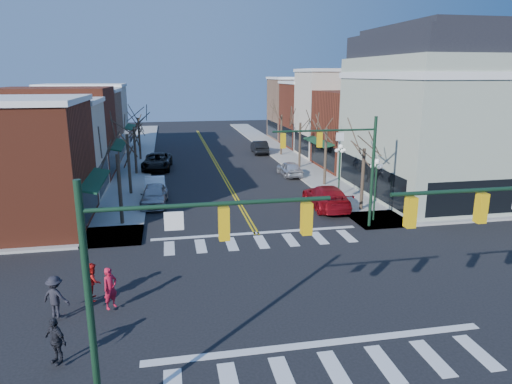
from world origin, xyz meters
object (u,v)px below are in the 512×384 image
car_left_near (154,195)px  pedestrian_dark_a (55,340)px  car_right_mid (290,169)px  car_right_far (260,147)px  car_left_far (157,162)px  pedestrian_dark_b (55,297)px  victorian_corner (443,113)px  pedestrian_red_b (93,281)px  car_right_near (326,197)px  lamppost_corner (376,179)px  lamppost_midblock (340,161)px  car_left_mid (155,187)px  pedestrian_red_a (110,288)px

car_left_near → pedestrian_dark_a: bearing=-94.6°
car_right_mid → car_right_far: 13.56m
car_left_far → pedestrian_dark_b: pedestrian_dark_b is taller
victorian_corner → car_right_mid: victorian_corner is taller
pedestrian_red_b → car_left_near: bearing=-15.4°
car_left_far → pedestrian_red_b: pedestrian_red_b is taller
car_left_far → car_right_mid: bearing=-19.3°
car_left_far → car_right_mid: 14.00m
car_left_far → car_right_near: car_right_near is taller
lamppost_corner → car_right_mid: bearing=96.8°
car_left_far → car_right_far: (12.53, 7.89, -0.04)m
victorian_corner → car_right_far: size_ratio=2.92×
car_right_far → victorian_corner: bearing=117.3°
lamppost_corner → lamppost_midblock: (0.00, 6.50, 0.00)m
lamppost_midblock → car_left_mid: size_ratio=0.93×
car_left_far → pedestrian_dark_b: bearing=-92.0°
lamppost_corner → car_left_far: bearing=125.1°
car_right_near → pedestrian_red_a: pedestrian_red_a is taller
car_right_far → pedestrian_dark_a: size_ratio=2.94×
pedestrian_dark_b → car_right_near: bearing=-116.6°
car_right_far → car_left_mid: bearing=59.2°
lamppost_midblock → pedestrian_dark_a: (-17.43, -19.16, -1.98)m
lamppost_corner → car_left_near: 16.32m
lamppost_midblock → car_left_far: lamppost_midblock is taller
lamppost_corner → pedestrian_dark_a: size_ratio=2.61×
lamppost_midblock → pedestrian_red_a: lamppost_midblock is taller
car_right_near → lamppost_midblock: bearing=-125.0°
car_left_near → car_right_near: size_ratio=0.79×
victorian_corner → car_right_far: (-10.37, 22.64, -5.85)m
car_right_near → victorian_corner: bearing=-166.2°
lamppost_corner → pedestrian_dark_a: lamppost_corner is taller
car_left_near → car_left_far: (0.00, 13.78, 0.04)m
car_left_mid → car_right_far: 22.71m
car_left_far → car_right_far: 14.81m
car_left_near → car_left_mid: (0.00, 2.74, -0.04)m
car_left_mid → lamppost_midblock: bearing=-13.6°
car_left_mid → car_right_mid: car_left_mid is taller
car_left_near → car_left_mid: size_ratio=1.02×
car_left_far → victorian_corner: bearing=-28.2°
car_right_mid → pedestrian_red_b: 27.66m
pedestrian_red_b → pedestrian_dark_b: pedestrian_dark_b is taller
car_left_far → car_right_mid: car_left_far is taller
victorian_corner → car_left_far: bearing=147.2°
car_left_near → pedestrian_dark_b: 16.78m
car_right_mid → car_right_far: (-0.27, 13.56, 0.07)m
lamppost_corner → pedestrian_dark_a: (-17.43, -12.66, -1.98)m
car_right_mid → pedestrian_dark_a: size_ratio=2.60×
car_right_near → car_left_far: bearing=-51.9°
car_right_mid → pedestrian_red_b: (-15.06, -23.20, 0.24)m
lamppost_midblock → car_right_near: 4.00m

